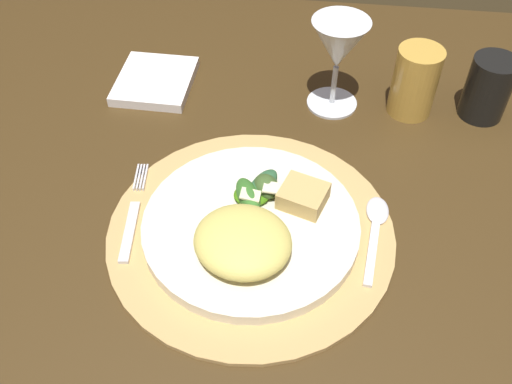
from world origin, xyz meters
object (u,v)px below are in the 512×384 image
spoon (376,223)px  wine_glass (338,48)px  napkin (155,81)px  dinner_plate (251,226)px  dining_table (226,258)px  fork (133,215)px  amber_tumbler (415,82)px  dark_tumbler (488,88)px

spoon → wine_glass: size_ratio=0.98×
spoon → napkin: (-0.34, 0.25, -0.00)m
spoon → dinner_plate: bearing=-169.8°
dinner_plate → spoon: size_ratio=1.90×
spoon → wine_glass: 0.26m
napkin → wine_glass: 0.29m
dining_table → spoon: bearing=-3.1°
fork → spoon: spoon is taller
fork → spoon: (0.30, 0.02, 0.00)m
dining_table → napkin: (-0.15, 0.24, 0.12)m
amber_tumbler → napkin: bearing=178.0°
dining_table → fork: fork is taller
dining_table → amber_tumbler: bearing=42.8°
dining_table → spoon: 0.22m
spoon → dark_tumbler: dark_tumbler is taller
dinner_plate → amber_tumbler: bearing=52.4°
dining_table → dinner_plate: bearing=-42.3°
dining_table → spoon: (0.19, -0.01, 0.12)m
dinner_plate → dining_table: bearing=137.7°
fork → napkin: size_ratio=1.26×
dining_table → napkin: napkin is taller
spoon → wine_glass: bearing=104.4°
dinner_plate → wine_glass: bearing=71.3°
dinner_plate → dark_tumbler: (0.31, 0.27, 0.03)m
fork → dark_tumbler: (0.45, 0.26, 0.04)m
dinner_plate → dark_tumbler: bearing=41.1°
spoon → amber_tumbler: 0.25m
dinner_plate → napkin: size_ratio=2.05×
fork → napkin: napkin is taller
dinner_plate → amber_tumbler: amber_tumbler is taller
dinner_plate → fork: dinner_plate is taller
dining_table → dinner_plate: 0.13m
dining_table → fork: 0.16m
dining_table → dinner_plate: size_ratio=5.24×
dinner_plate → fork: bearing=178.8°
dinner_plate → napkin: dinner_plate is taller
wine_glass → fork: bearing=-132.2°
dinner_plate → wine_glass: wine_glass is taller
dining_table → wine_glass: wine_glass is taller
dinner_plate → fork: size_ratio=1.63×
spoon → dark_tumbler: size_ratio=1.47×
dining_table → wine_glass: size_ratio=9.77×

